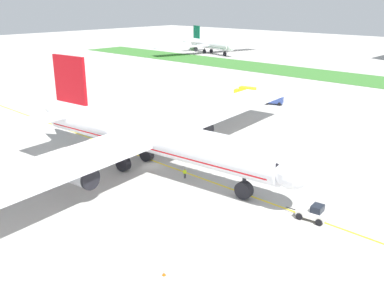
% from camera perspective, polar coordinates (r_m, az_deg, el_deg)
% --- Properties ---
extents(ground_plane, '(600.00, 600.00, 0.00)m').
position_cam_1_polar(ground_plane, '(74.14, -5.30, -2.91)').
color(ground_plane, '#ADAAA5').
rests_on(ground_plane, ground).
extents(apron_taxi_line, '(280.00, 0.36, 0.01)m').
position_cam_1_polar(apron_taxi_line, '(75.21, -4.32, -2.56)').
color(apron_taxi_line, yellow).
rests_on(apron_taxi_line, ground).
extents(grass_median_strip, '(320.00, 24.00, 0.10)m').
position_cam_1_polar(grass_median_strip, '(163.28, 24.00, 7.53)').
color(grass_median_strip, '#38722D').
rests_on(grass_median_strip, ground).
extents(airliner_foreground, '(56.10, 89.94, 17.60)m').
position_cam_1_polar(airliner_foreground, '(70.70, -6.04, 1.12)').
color(airliner_foreground, white).
rests_on(airliner_foreground, ground).
extents(pushback_tug, '(5.69, 2.99, 2.15)m').
position_cam_1_polar(pushback_tug, '(58.40, 15.88, -8.77)').
color(pushback_tug, white).
rests_on(pushback_tug, ground).
extents(ground_crew_marshaller_front, '(0.44, 0.49, 1.62)m').
position_cam_1_polar(ground_crew_marshaller_front, '(68.46, -0.96, -3.82)').
color(ground_crew_marshaller_front, black).
rests_on(ground_crew_marshaller_front, ground).
extents(traffic_cone_starboard_wing, '(0.36, 0.36, 0.58)m').
position_cam_1_polar(traffic_cone_starboard_wing, '(46.47, -3.75, -16.76)').
color(traffic_cone_starboard_wing, '#F2590C').
rests_on(traffic_cone_starboard_wing, ground).
extents(service_truck_baggage_loader, '(6.51, 3.41, 3.13)m').
position_cam_1_polar(service_truck_baggage_loader, '(126.47, 7.13, 6.91)').
color(service_truck_baggage_loader, yellow).
rests_on(service_truck_baggage_loader, ground).
extents(service_truck_fuel_bowser, '(5.54, 3.86, 2.49)m').
position_cam_1_polar(service_truck_fuel_bowser, '(119.17, 10.78, 5.86)').
color(service_truck_fuel_bowser, '#33478C').
rests_on(service_truck_fuel_bowser, ground).
extents(parked_airliner_far_left, '(39.51, 63.26, 13.65)m').
position_cam_1_polar(parked_airliner_far_left, '(231.80, 2.42, 13.10)').
color(parked_airliner_far_left, white).
rests_on(parked_airliner_far_left, ground).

